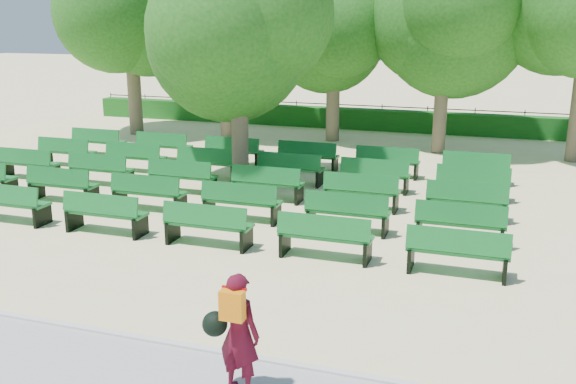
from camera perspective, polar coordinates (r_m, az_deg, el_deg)
name	(u,v)px	position (r m, az deg, el deg)	size (l,w,h in m)	color
ground	(236,219)	(15.99, -4.67, -2.40)	(120.00, 120.00, 0.00)	beige
paving	(33,367)	(10.15, -21.69, -14.22)	(30.00, 2.20, 0.06)	#ACADA8
curb	(82,329)	(10.92, -17.81, -11.55)	(30.00, 0.12, 0.10)	silver
hedge	(358,119)	(28.97, 6.22, 6.48)	(26.00, 0.70, 0.90)	#185B19
fence	(359,127)	(29.43, 6.37, 5.73)	(26.00, 0.10, 1.02)	black
tree_line	(335,145)	(25.21, 4.24, 4.17)	(21.80, 6.80, 7.04)	#226019
bench_array	(224,193)	(17.99, -5.68, -0.07)	(1.97, 0.69, 1.23)	#126C29
tree_among	(238,41)	(18.20, -4.46, 13.24)	(4.66, 4.66, 6.33)	brown
person	(237,331)	(8.50, -4.59, -12.25)	(0.82, 0.53, 1.67)	#4A0A1B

